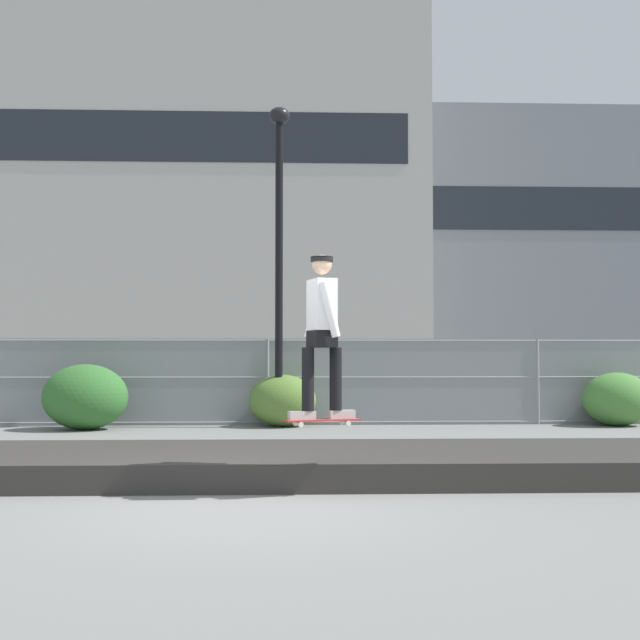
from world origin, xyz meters
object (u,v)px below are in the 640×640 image
Objects in this scene: skater at (322,326)px; street_lamp at (279,227)px; skateboard at (322,420)px; shrub_center at (282,401)px; shrub_right at (617,399)px; parked_car_near at (128,382)px; shrub_left at (85,397)px.

street_lamp reaches higher than skater.
shrub_center is (-0.47, 8.79, -0.25)m from skateboard.
shrub_right is (6.61, 8.72, -0.23)m from skateboard.
parked_car_near is at bearing 109.51° from skater.
shrub_center is at bearing 93.04° from skater.
shrub_right reaches higher than skateboard.
shrub_left reaches higher than shrub_center.
skater is 11.01m from shrub_right.
parked_car_near is 3.93m from shrub_left.
skater reaches higher than shrub_center.
skateboard is at bearing -70.49° from parked_car_near.
shrub_left is 1.21× the size of shrub_center.
parked_car_near reaches higher than shrub_center.
shrub_right is (6.61, 8.72, -1.22)m from skater.
skateboard is at bearing -127.15° from shrub_right.
parked_car_near is 2.68× the size of shrub_left.
skateboard is 12.86m from parked_car_near.
shrub_center is 0.96× the size of shrub_right.
skater is at bearing -127.15° from shrub_right.
shrub_right is at bearing 2.67° from shrub_left.
street_lamp reaches higher than shrub_center.
shrub_left is 1.16× the size of shrub_right.
street_lamp is 4.76× the size of shrub_center.
skater is 1.02× the size of shrub_left.
street_lamp is 5.25m from shrub_left.
shrub_left reaches higher than skateboard.
skateboard is 9.28m from street_lamp.
shrub_left is (-3.87, -0.42, -3.52)m from street_lamp.
shrub_right is at bearing -17.35° from parked_car_near.
skater is at bearing -86.96° from shrub_center.
skateboard is 0.99m from skater.
skateboard is 10.94m from shrub_right.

